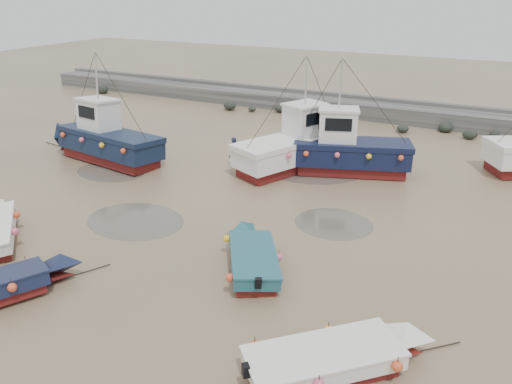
% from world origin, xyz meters
% --- Properties ---
extents(ground, '(120.00, 120.00, 0.00)m').
position_xyz_m(ground, '(0.00, 0.00, 0.00)').
color(ground, '#94785B').
rests_on(ground, ground).
extents(seawall, '(60.00, 4.92, 1.50)m').
position_xyz_m(seawall, '(0.05, 21.99, 0.63)').
color(seawall, slate).
rests_on(seawall, ground).
extents(puddle_a, '(4.61, 4.61, 0.01)m').
position_xyz_m(puddle_a, '(-2.66, -0.79, 0.00)').
color(puddle_a, '#585247').
rests_on(puddle_a, ground).
extents(puddle_b, '(3.51, 3.51, 0.01)m').
position_xyz_m(puddle_b, '(5.39, 2.94, 0.00)').
color(puddle_b, '#585247').
rests_on(puddle_b, ground).
extents(puddle_c, '(4.18, 4.18, 0.01)m').
position_xyz_m(puddle_c, '(-7.95, 3.51, 0.00)').
color(puddle_c, '#585247').
rests_on(puddle_c, ground).
extents(puddle_d, '(6.53, 6.53, 0.01)m').
position_xyz_m(puddle_d, '(1.91, 9.93, 0.00)').
color(puddle_d, '#585247').
rests_on(puddle_d, ground).
extents(dinghy_2, '(3.75, 5.34, 1.43)m').
position_xyz_m(dinghy_2, '(3.81, -1.96, 0.55)').
color(dinghy_2, maroon).
rests_on(dinghy_2, ground).
extents(dinghy_3, '(5.33, 5.12, 1.43)m').
position_xyz_m(dinghy_3, '(8.36, -5.78, 0.54)').
color(dinghy_3, maroon).
rests_on(dinghy_3, ground).
extents(cabin_boat_0, '(9.99, 3.68, 6.22)m').
position_xyz_m(cabin_boat_0, '(-9.68, 4.92, 1.35)').
color(cabin_boat_0, maroon).
rests_on(cabin_boat_0, ground).
extents(cabin_boat_1, '(5.61, 9.73, 6.22)m').
position_xyz_m(cabin_boat_1, '(1.21, 9.15, 1.34)').
color(cabin_boat_1, maroon).
rests_on(cabin_boat_1, ground).
extents(cabin_boat_2, '(9.26, 4.58, 6.22)m').
position_xyz_m(cabin_boat_2, '(3.61, 9.21, 1.37)').
color(cabin_boat_2, maroon).
rests_on(cabin_boat_2, ground).
extents(person, '(0.76, 0.64, 1.77)m').
position_xyz_m(person, '(-2.14, 7.41, 0.00)').
color(person, '#1A203C').
rests_on(person, ground).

